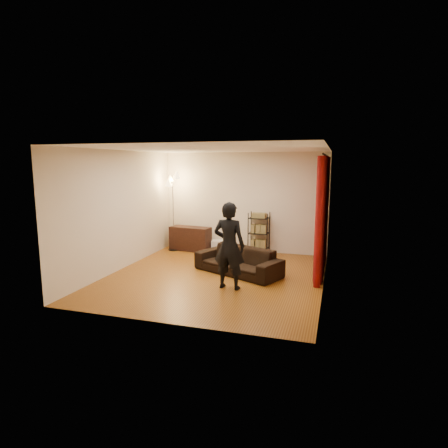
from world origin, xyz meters
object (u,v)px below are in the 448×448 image
(wire_shelf, at_px, (259,233))
(floor_lamp, at_px, (173,213))
(media_cabinet, at_px, (190,239))
(storage_boxes, at_px, (217,245))
(person, at_px, (229,246))
(sofa, at_px, (238,261))

(wire_shelf, bearing_deg, floor_lamp, -154.35)
(media_cabinet, relative_size, storage_boxes, 3.28)
(wire_shelf, height_order, floor_lamp, floor_lamp)
(wire_shelf, distance_m, floor_lamp, 2.43)
(storage_boxes, bearing_deg, media_cabinet, -163.93)
(wire_shelf, bearing_deg, person, -70.49)
(media_cabinet, xyz_separation_m, wire_shelf, (1.90, 0.17, 0.23))
(media_cabinet, distance_m, floor_lamp, 0.86)
(storage_boxes, bearing_deg, person, -67.91)
(person, bearing_deg, media_cabinet, -51.34)
(person, height_order, media_cabinet, person)
(media_cabinet, xyz_separation_m, floor_lamp, (-0.46, -0.10, 0.72))
(media_cabinet, height_order, storage_boxes, media_cabinet)
(storage_boxes, height_order, floor_lamp, floor_lamp)
(person, distance_m, wire_shelf, 2.95)
(floor_lamp, bearing_deg, storage_boxes, 14.72)
(person, distance_m, floor_lamp, 3.58)
(sofa, relative_size, storage_boxes, 5.70)
(wire_shelf, xyz_separation_m, floor_lamp, (-2.36, -0.27, 0.49))
(media_cabinet, xyz_separation_m, storage_boxes, (0.72, 0.21, -0.19))
(floor_lamp, bearing_deg, wire_shelf, 6.64)
(sofa, height_order, media_cabinet, media_cabinet)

